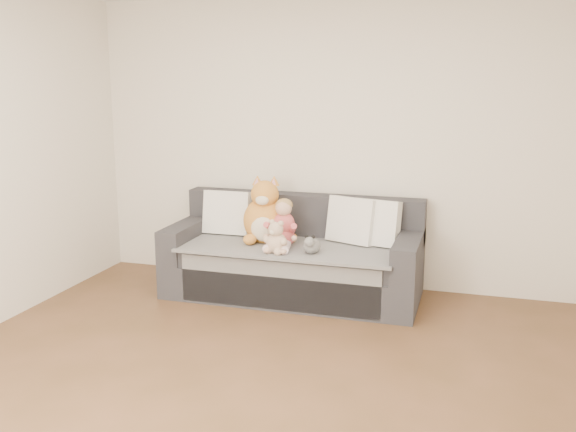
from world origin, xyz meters
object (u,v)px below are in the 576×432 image
object	(u,v)px
sofa	(294,260)
sippy_cup	(279,242)
plush_cat	(266,217)
teddy_bear	(276,240)
toddler	(283,227)

from	to	relation	value
sofa	sippy_cup	world-z (taller)	sofa
sofa	plush_cat	world-z (taller)	plush_cat
sofa	sippy_cup	distance (m)	0.35
teddy_bear	sippy_cup	xyz separation A→B (m)	(-0.01, 0.12, -0.05)
sofa	plush_cat	xyz separation A→B (m)	(-0.25, -0.04, 0.39)
sofa	sippy_cup	size ratio (longest dim) A/B	18.78
plush_cat	teddy_bear	bearing A→B (deg)	-65.15
toddler	sippy_cup	size ratio (longest dim) A/B	3.61
plush_cat	toddler	bearing A→B (deg)	-37.20
plush_cat	sippy_cup	size ratio (longest dim) A/B	5.24
toddler	teddy_bear	bearing A→B (deg)	-91.13
plush_cat	sippy_cup	bearing A→B (deg)	-55.13
sofa	teddy_bear	world-z (taller)	sofa
toddler	plush_cat	distance (m)	0.23
teddy_bear	sippy_cup	distance (m)	0.13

